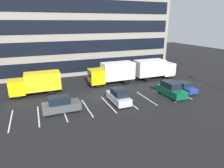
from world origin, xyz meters
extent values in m
plane|color=black|center=(0.00, 0.00, 0.00)|extent=(120.00, 120.00, 0.00)
cube|color=gray|center=(0.00, 18.00, 9.00)|extent=(39.65, 10.96, 18.00)
cube|color=black|center=(0.00, 12.46, 1.98)|extent=(38.06, 0.16, 2.30)
cube|color=black|center=(0.00, 12.46, 5.58)|extent=(38.06, 0.16, 2.30)
cube|color=black|center=(0.00, 12.46, 9.18)|extent=(38.06, 0.16, 2.30)
cube|color=black|center=(0.00, 12.46, 12.78)|extent=(38.06, 0.16, 2.30)
cube|color=silver|center=(-11.20, -2.57, 0.00)|extent=(0.14, 5.40, 0.01)
cube|color=silver|center=(-8.40, -2.57, 0.00)|extent=(0.14, 5.40, 0.01)
cube|color=silver|center=(-5.60, -2.57, 0.00)|extent=(0.14, 5.40, 0.01)
cube|color=silver|center=(-2.80, -2.57, 0.00)|extent=(0.14, 5.40, 0.01)
cube|color=silver|center=(0.00, -2.57, 0.00)|extent=(0.14, 5.40, 0.01)
cube|color=silver|center=(2.80, -2.57, 0.00)|extent=(0.14, 5.40, 0.01)
cube|color=silver|center=(5.60, -2.57, 0.00)|extent=(0.14, 5.40, 0.01)
cube|color=silver|center=(8.40, -2.57, 0.00)|extent=(0.14, 5.40, 0.01)
cube|color=silver|center=(11.20, -2.57, 0.00)|extent=(0.14, 5.40, 0.01)
cube|color=yellow|center=(0.86, 5.22, 1.64)|extent=(2.26, 2.47, 2.26)
cube|color=black|center=(-0.25, 5.22, 2.10)|extent=(0.06, 2.07, 1.00)
cube|color=white|center=(4.66, 5.22, 2.21)|extent=(5.35, 2.57, 2.78)
cube|color=black|center=(-0.32, 5.22, 0.67)|extent=(0.21, 2.47, 0.41)
cylinder|color=black|center=(0.86, 4.16, 0.51)|extent=(1.03, 0.31, 1.03)
cylinder|color=black|center=(0.86, 6.28, 0.51)|extent=(1.03, 0.31, 1.03)
cylinder|color=black|center=(5.73, 4.16, 0.51)|extent=(1.03, 0.31, 1.03)
cylinder|color=black|center=(5.73, 6.28, 0.51)|extent=(1.03, 0.31, 1.03)
cube|color=white|center=(14.66, 5.19, 1.64)|extent=(2.25, 2.45, 2.25)
cube|color=black|center=(15.77, 5.19, 2.09)|extent=(0.06, 2.06, 0.99)
cube|color=white|center=(10.88, 5.19, 2.20)|extent=(5.32, 2.56, 2.76)
cube|color=black|center=(15.84, 5.19, 0.66)|extent=(0.20, 2.45, 0.41)
cylinder|color=black|center=(14.66, 6.25, 0.51)|extent=(1.02, 0.31, 1.02)
cylinder|color=black|center=(14.66, 4.14, 0.51)|extent=(1.02, 0.31, 1.02)
cylinder|color=black|center=(9.81, 6.25, 0.51)|extent=(1.02, 0.31, 1.02)
cylinder|color=black|center=(9.81, 4.14, 0.51)|extent=(1.02, 0.31, 1.02)
cube|color=yellow|center=(-10.76, 4.51, 1.48)|extent=(2.03, 2.22, 2.03)
cube|color=black|center=(-11.76, 4.51, 1.89)|extent=(0.06, 1.86, 0.89)
cube|color=yellow|center=(-7.34, 4.51, 1.99)|extent=(4.81, 2.31, 2.50)
cube|color=black|center=(-11.83, 4.51, 0.60)|extent=(0.18, 2.22, 0.37)
cylinder|color=black|center=(-10.76, 3.56, 0.46)|extent=(0.92, 0.28, 0.92)
cylinder|color=black|center=(-10.76, 5.46, 0.46)|extent=(0.92, 0.28, 0.92)
cylinder|color=black|center=(-6.38, 3.56, 0.46)|extent=(0.92, 0.28, 0.92)
cylinder|color=black|center=(-6.38, 5.46, 0.46)|extent=(0.92, 0.28, 0.92)
cube|color=#474C51|center=(-5.80, -2.56, 0.71)|extent=(4.31, 1.83, 0.89)
cube|color=black|center=(-6.02, -2.56, 1.55)|extent=(2.37, 1.61, 0.80)
cylinder|color=black|center=(-4.42, -1.76, 0.32)|extent=(0.64, 0.21, 0.64)
cylinder|color=black|center=(-4.42, -3.36, 0.32)|extent=(0.64, 0.21, 0.64)
cylinder|color=black|center=(-7.18, -1.76, 0.32)|extent=(0.64, 0.21, 0.64)
cylinder|color=black|center=(-7.18, -3.36, 0.32)|extent=(0.64, 0.21, 0.64)
cube|color=navy|center=(12.30, -2.32, 0.54)|extent=(1.64, 3.92, 0.64)
cube|color=black|center=(12.30, -2.13, 1.13)|extent=(1.44, 1.65, 0.55)
cylinder|color=black|center=(13.01, -3.58, 0.27)|extent=(0.20, 0.55, 0.55)
cylinder|color=black|center=(11.59, -3.58, 0.27)|extent=(0.20, 0.55, 0.55)
cylinder|color=black|center=(13.01, -1.07, 0.27)|extent=(0.20, 0.55, 0.55)
cylinder|color=black|center=(11.59, -1.07, 0.27)|extent=(0.20, 0.55, 0.55)
cube|color=silver|center=(1.36, -2.63, 0.70)|extent=(1.80, 4.25, 0.88)
cube|color=black|center=(1.36, -2.84, 1.53)|extent=(1.58, 2.34, 0.78)
cylinder|color=black|center=(0.57, -1.27, 0.31)|extent=(0.20, 0.63, 0.63)
cylinder|color=black|center=(2.15, -1.27, 0.31)|extent=(0.20, 0.63, 0.63)
cylinder|color=black|center=(0.57, -3.99, 0.31)|extent=(0.20, 0.63, 0.63)
cylinder|color=black|center=(2.15, -3.99, 0.31)|extent=(0.20, 0.63, 0.63)
cube|color=#0C5933|center=(9.21, -3.17, 0.75)|extent=(1.94, 4.58, 0.95)
cube|color=black|center=(9.21, -2.94, 1.65)|extent=(1.71, 2.52, 0.85)
cylinder|color=black|center=(10.06, -4.64, 0.34)|extent=(0.22, 0.68, 0.68)
cylinder|color=black|center=(8.36, -4.64, 0.34)|extent=(0.22, 0.68, 0.68)
cylinder|color=black|center=(10.06, -1.70, 0.34)|extent=(0.22, 0.68, 0.68)
cylinder|color=black|center=(8.36, -1.70, 0.34)|extent=(0.22, 0.68, 0.68)
camera|label=1|loc=(-8.08, -23.78, 9.99)|focal=31.08mm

